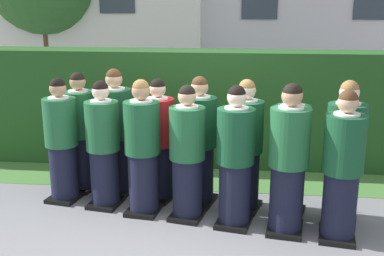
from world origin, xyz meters
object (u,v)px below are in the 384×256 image
student_rear_row_5 (291,154)px  student_rear_row_6 (344,157)px  student_rear_row_1 (116,135)px  student_rear_row_0 (81,135)px  student_front_row_1 (103,148)px  student_front_row_4 (235,160)px  student_rear_row_4 (245,149)px  student_in_red_blazer (159,143)px  student_front_row_6 (342,170)px  student_front_row_5 (288,163)px  student_rear_row_3 (199,144)px  student_front_row_3 (187,156)px  student_front_row_2 (143,151)px  student_front_row_0 (62,143)px

student_rear_row_5 → student_rear_row_6: 0.60m
student_rear_row_5 → student_rear_row_1: bearing=168.4°
student_rear_row_5 → student_rear_row_0: bearing=168.6°
student_rear_row_1 → student_rear_row_6: bearing=-12.1°
student_front_row_1 → student_front_row_4: bearing=-12.9°
student_rear_row_4 → student_rear_row_0: bearing=168.3°
student_rear_row_0 → student_in_red_blazer: bearing=-12.1°
student_front_row_6 → student_rear_row_0: bearing=160.9°
student_front_row_5 → student_rear_row_6: student_front_row_5 is taller
student_rear_row_6 → student_rear_row_0: bearing=168.1°
student_rear_row_3 → student_rear_row_5: (1.11, -0.24, -0.02)m
student_front_row_5 → student_rear_row_0: size_ratio=1.04×
student_front_row_5 → student_rear_row_1: student_front_row_5 is taller
student_front_row_3 → student_front_row_4: size_ratio=0.98×
student_rear_row_5 → student_front_row_2: bearing=-176.3°
student_front_row_3 → student_rear_row_0: (-1.54, 0.76, 0.01)m
student_front_row_4 → student_rear_row_1: bearing=153.2°
student_in_red_blazer → student_rear_row_1: bearing=166.8°
student_in_red_blazer → student_rear_row_4: size_ratio=0.97×
student_front_row_3 → student_in_red_blazer: student_front_row_3 is taller
student_rear_row_4 → student_front_row_1: bearing=-177.9°
student_front_row_6 → student_rear_row_6: size_ratio=0.98×
student_front_row_1 → student_rear_row_6: student_rear_row_6 is taller
student_front_row_6 → student_rear_row_3: student_front_row_6 is taller
student_rear_row_1 → student_in_red_blazer: 0.61m
student_rear_row_3 → student_rear_row_4: 0.59m
student_in_red_blazer → student_rear_row_6: (2.22, -0.46, 0.05)m
student_front_row_1 → student_front_row_0: bearing=167.7°
student_front_row_2 → student_rear_row_6: student_rear_row_6 is taller
student_front_row_0 → student_front_row_3: (1.65, -0.37, 0.00)m
student_front_row_0 → student_front_row_1: size_ratio=1.00×
student_front_row_6 → student_rear_row_6: (0.10, 0.42, 0.02)m
student_front_row_2 → student_front_row_3: 0.56m
student_in_red_blazer → student_rear_row_5: bearing=-11.0°
student_front_row_2 → student_front_row_6: bearing=-11.3°
student_front_row_0 → student_front_row_2: bearing=-13.9°
student_front_row_4 → student_front_row_6: 1.15m
student_front_row_6 → student_rear_row_1: 2.90m
student_front_row_3 → student_front_row_5: (1.14, -0.25, 0.04)m
student_front_row_1 → student_rear_row_0: 0.70m
student_front_row_5 → student_rear_row_6: 0.72m
student_rear_row_0 → student_in_red_blazer: student_rear_row_0 is taller
student_front_row_5 → student_rear_row_1: bearing=157.1°
student_front_row_0 → student_in_red_blazer: size_ratio=1.01×
student_front_row_3 → student_rear_row_5: same height
student_rear_row_1 → student_front_row_4: bearing=-26.8°
student_front_row_4 → student_rear_row_0: size_ratio=1.01×
student_front_row_0 → student_front_row_2: (1.10, -0.27, 0.02)m
student_front_row_3 → student_rear_row_3: student_rear_row_3 is taller
student_in_red_blazer → student_rear_row_5: (1.64, -0.32, 0.01)m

